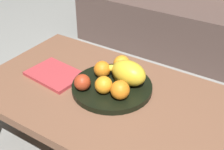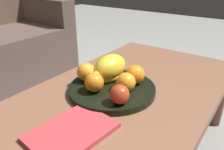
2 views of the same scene
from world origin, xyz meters
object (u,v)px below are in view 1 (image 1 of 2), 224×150
at_px(melon_large_front, 129,73).
at_px(orange_left, 102,69).
at_px(coffee_table, 114,103).
at_px(couch, 192,10).
at_px(apple_front, 82,82).
at_px(orange_right, 120,90).
at_px(magazine, 55,74).
at_px(fruit_bowl, 112,87).
at_px(orange_front, 104,85).
at_px(orange_back, 122,64).
at_px(banana_bunch, 120,72).

xyz_separation_m(melon_large_front, orange_left, (-0.13, -0.02, -0.02)).
xyz_separation_m(coffee_table, couch, (-0.14, 1.37, -0.05)).
xyz_separation_m(orange_left, apple_front, (-0.01, -0.13, -0.00)).
distance_m(orange_right, magazine, 0.36).
xyz_separation_m(fruit_bowl, orange_front, (0.00, -0.07, 0.05)).
distance_m(melon_large_front, apple_front, 0.20).
height_order(orange_front, orange_left, same).
bearing_deg(orange_right, couch, 97.42).
bearing_deg(fruit_bowl, apple_front, -132.34).
bearing_deg(orange_back, melon_large_front, -42.18).
bearing_deg(fruit_bowl, orange_front, -89.15).
relative_size(orange_front, apple_front, 1.06).
distance_m(coffee_table, melon_large_front, 0.15).
distance_m(couch, banana_bunch, 1.28).
bearing_deg(orange_front, orange_back, 97.22).
bearing_deg(coffee_table, fruit_bowl, 130.62).
height_order(couch, fruit_bowl, couch).
bearing_deg(coffee_table, orange_front, -139.60).
xyz_separation_m(orange_left, orange_back, (0.05, 0.09, 0.00)).
xyz_separation_m(couch, magazine, (-0.18, -1.38, 0.09)).
bearing_deg(magazine, coffee_table, 8.67).
distance_m(melon_large_front, orange_right, 0.11).
distance_m(fruit_bowl, orange_left, 0.09).
height_order(orange_back, magazine, orange_back).
relative_size(apple_front, magazine, 0.28).
xyz_separation_m(melon_large_front, magazine, (-0.34, -0.10, -0.07)).
height_order(fruit_bowl, orange_left, orange_left).
relative_size(coffee_table, banana_bunch, 7.18).
bearing_deg(magazine, apple_front, -6.13).
height_order(orange_right, apple_front, orange_right).
height_order(apple_front, magazine, apple_front).
relative_size(couch, orange_right, 21.48).
relative_size(melon_large_front, magazine, 0.64).
relative_size(coffee_table, orange_left, 16.25).
relative_size(orange_back, banana_bunch, 0.46).
relative_size(couch, orange_back, 21.64).
bearing_deg(coffee_table, melon_large_front, 75.99).
xyz_separation_m(couch, banana_bunch, (0.11, -1.27, 0.14)).
height_order(orange_left, apple_front, orange_left).
xyz_separation_m(fruit_bowl, melon_large_front, (0.05, 0.05, 0.07)).
bearing_deg(orange_front, orange_right, 3.28).
relative_size(orange_left, orange_back, 0.96).
height_order(orange_front, banana_bunch, orange_front).
bearing_deg(coffee_table, orange_left, 146.46).
bearing_deg(banana_bunch, fruit_bowl, -91.47).
height_order(orange_front, apple_front, orange_front).
xyz_separation_m(orange_left, magazine, (-0.21, -0.09, -0.05)).
xyz_separation_m(couch, melon_large_front, (0.16, -1.28, 0.16)).
height_order(orange_left, banana_bunch, orange_left).
bearing_deg(orange_left, banana_bunch, 21.87).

